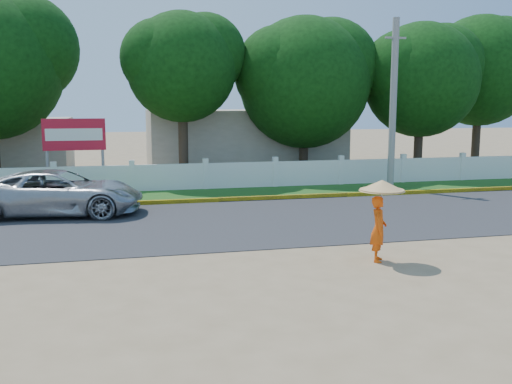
% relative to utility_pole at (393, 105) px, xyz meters
% --- Properties ---
extents(ground, '(120.00, 120.00, 0.00)m').
position_rel_utility_pole_xyz_m(ground, '(-7.55, -9.52, -3.49)').
color(ground, '#9E8460').
rests_on(ground, ground).
extents(road, '(60.00, 7.00, 0.02)m').
position_rel_utility_pole_xyz_m(road, '(-7.55, -5.02, -3.48)').
color(road, '#38383A').
rests_on(road, ground).
extents(grass_verge, '(60.00, 3.50, 0.03)m').
position_rel_utility_pole_xyz_m(grass_verge, '(-7.55, 0.23, -3.47)').
color(grass_verge, '#2D601E').
rests_on(grass_verge, ground).
extents(curb, '(40.00, 0.18, 0.16)m').
position_rel_utility_pole_xyz_m(curb, '(-7.55, -1.47, -3.41)').
color(curb, yellow).
rests_on(curb, ground).
extents(fence, '(40.00, 0.10, 1.10)m').
position_rel_utility_pole_xyz_m(fence, '(-7.55, 1.68, -2.94)').
color(fence, silver).
rests_on(fence, ground).
extents(building_near, '(10.00, 6.00, 3.20)m').
position_rel_utility_pole_xyz_m(building_near, '(-4.55, 8.48, -1.89)').
color(building_near, '#B7AD99').
rests_on(building_near, ground).
extents(utility_pole, '(0.28, 0.28, 6.98)m').
position_rel_utility_pole_xyz_m(utility_pole, '(0.00, 0.00, 0.00)').
color(utility_pole, gray).
rests_on(utility_pole, ground).
extents(vehicle, '(5.54, 3.09, 1.47)m').
position_rel_utility_pole_xyz_m(vehicle, '(-12.93, -2.70, -2.76)').
color(vehicle, '#AAAEB3').
rests_on(vehicle, ground).
extents(monk_with_parasol, '(1.03, 1.03, 1.88)m').
position_rel_utility_pole_xyz_m(monk_with_parasol, '(-5.26, -10.04, -2.26)').
color(monk_with_parasol, '#E84F0C').
rests_on(monk_with_parasol, ground).
extents(billboard, '(2.50, 0.13, 2.95)m').
position_rel_utility_pole_xyz_m(billboard, '(-12.81, 2.78, -1.35)').
color(billboard, gray).
rests_on(billboard, ground).
extents(tree_row, '(33.99, 7.21, 8.38)m').
position_rel_utility_pole_xyz_m(tree_row, '(-5.21, 5.04, 1.34)').
color(tree_row, '#473828').
rests_on(tree_row, ground).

